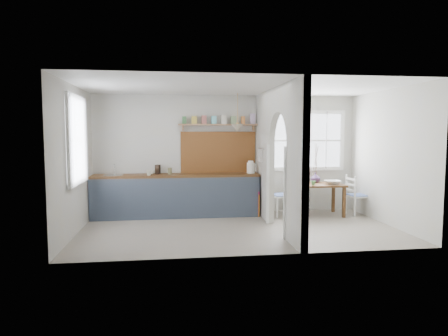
{
  "coord_description": "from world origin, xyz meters",
  "views": [
    {
      "loc": [
        -1.23,
        -7.14,
        1.77
      ],
      "look_at": [
        -0.21,
        0.54,
        1.09
      ],
      "focal_mm": 32.0,
      "sensor_mm": 36.0,
      "label": 1
    }
  ],
  "objects": [
    {
      "name": "chair_left",
      "position": [
        1.1,
        1.09,
        0.45
      ],
      "size": [
        0.48,
        0.48,
        0.9
      ],
      "primitive_type": null,
      "rotation": [
        0.0,
        0.0,
        -1.39
      ],
      "color": "white",
      "rests_on": "floor"
    },
    {
      "name": "towel_magenta",
      "position": [
        0.58,
        0.98,
        0.28
      ],
      "size": [
        0.02,
        0.03,
        0.53
      ],
      "primitive_type": "cube",
      "color": "#B5154F",
      "rests_on": "counter"
    },
    {
      "name": "bowl",
      "position": [
        2.17,
        0.93,
        0.72
      ],
      "size": [
        0.34,
        0.34,
        0.08
      ],
      "primitive_type": "imported",
      "rotation": [
        0.0,
        0.0,
        -0.02
      ],
      "color": "white",
      "rests_on": "dining_table"
    },
    {
      "name": "table_cup",
      "position": [
        1.72,
        0.84,
        0.73
      ],
      "size": [
        0.11,
        0.11,
        0.09
      ],
      "primitive_type": "imported",
      "rotation": [
        0.0,
        0.0,
        -0.2
      ],
      "color": "#4C8D4E",
      "rests_on": "dining_table"
    },
    {
      "name": "kitchen_window",
      "position": [
        -2.87,
        0.0,
        1.65
      ],
      "size": [
        0.1,
        1.16,
        1.5
      ],
      "primitive_type": null,
      "color": "white",
      "rests_on": "walls"
    },
    {
      "name": "backsplash",
      "position": [
        -0.2,
        1.58,
        1.35
      ],
      "size": [
        1.65,
        0.03,
        0.9
      ],
      "primitive_type": "cube",
      "color": "brown",
      "rests_on": "walls"
    },
    {
      "name": "floor",
      "position": [
        0.0,
        0.0,
        0.0
      ],
      "size": [
        5.8,
        3.2,
        0.01
      ],
      "primitive_type": "cube",
      "color": "gray",
      "rests_on": "ground"
    },
    {
      "name": "sink",
      "position": [
        -2.43,
        1.3,
        0.89
      ],
      "size": [
        0.4,
        0.4,
        0.02
      ],
      "primitive_type": "cylinder",
      "color": "#B8B8B8",
      "rests_on": "counter"
    },
    {
      "name": "knife_block",
      "position": [
        -1.52,
        1.43,
        1.0
      ],
      "size": [
        0.12,
        0.14,
        0.2
      ],
      "primitive_type": "cube",
      "rotation": [
        0.0,
        0.0,
        -0.25
      ],
      "color": "black",
      "rests_on": "counter"
    },
    {
      "name": "mug_b",
      "position": [
        -1.65,
        1.41,
        0.94
      ],
      "size": [
        0.14,
        0.14,
        0.08
      ],
      "primitive_type": "imported",
      "rotation": [
        0.0,
        0.0,
        0.42
      ],
      "color": "beige",
      "rests_on": "counter"
    },
    {
      "name": "chair_right",
      "position": [
        2.76,
        0.94,
        0.43
      ],
      "size": [
        0.43,
        0.43,
        0.86
      ],
      "primitive_type": null,
      "rotation": [
        0.0,
        0.0,
        1.66
      ],
      "color": "white",
      "rests_on": "floor"
    },
    {
      "name": "partition",
      "position": [
        0.7,
        0.06,
        1.45
      ],
      "size": [
        0.12,
        3.2,
        2.6
      ],
      "color": "#BABABA",
      "rests_on": "floor"
    },
    {
      "name": "jar",
      "position": [
        -1.27,
        1.32,
        0.97
      ],
      "size": [
        0.1,
        0.1,
        0.14
      ],
      "primitive_type": "cylinder",
      "rotation": [
        0.0,
        0.0,
        0.27
      ],
      "color": "olive",
      "rests_on": "counter"
    },
    {
      "name": "dining_table",
      "position": [
        1.87,
        1.03,
        0.34
      ],
      "size": [
        1.12,
        0.76,
        0.68
      ],
      "primitive_type": null,
      "rotation": [
        0.0,
        0.0,
        -0.03
      ],
      "color": "#4E3114",
      "rests_on": "floor"
    },
    {
      "name": "walls",
      "position": [
        0.0,
        0.0,
        1.3
      ],
      "size": [
        5.81,
        3.21,
        2.6
      ],
      "color": "#BABABA",
      "rests_on": "floor"
    },
    {
      "name": "vase",
      "position": [
        1.92,
        1.26,
        0.79
      ],
      "size": [
        0.26,
        0.26,
        0.22
      ],
      "primitive_type": "imported",
      "rotation": [
        0.0,
        0.0,
        0.28
      ],
      "color": "#482F5D",
      "rests_on": "dining_table"
    },
    {
      "name": "ceiling",
      "position": [
        0.0,
        0.0,
        2.6
      ],
      "size": [
        5.8,
        3.2,
        0.01
      ],
      "primitive_type": "cube",
      "color": "#BABABA",
      "rests_on": "walls"
    },
    {
      "name": "utensil_rail",
      "position": [
        0.61,
        0.9,
        1.45
      ],
      "size": [
        0.02,
        0.5,
        0.02
      ],
      "primitive_type": "cylinder",
      "rotation": [
        1.57,
        0.0,
        0.0
      ],
      "color": "#B8B8B8",
      "rests_on": "partition"
    },
    {
      "name": "plate",
      "position": [
        1.57,
        0.93,
        0.69
      ],
      "size": [
        0.22,
        0.22,
        0.02
      ],
      "primitive_type": "cylinder",
      "rotation": [
        0.0,
        0.0,
        -0.1
      ],
      "color": "black",
      "rests_on": "dining_table"
    },
    {
      "name": "shelf",
      "position": [
        -0.2,
        1.49,
        2.01
      ],
      "size": [
        1.75,
        0.2,
        0.21
      ],
      "color": "#AC7A50",
      "rests_on": "walls"
    },
    {
      "name": "nook_window",
      "position": [
        1.8,
        1.56,
        1.6
      ],
      "size": [
        1.76,
        0.1,
        1.3
      ],
      "primitive_type": null,
      "color": "white",
      "rests_on": "walls"
    },
    {
      "name": "kettle",
      "position": [
        0.47,
        1.31,
        1.04
      ],
      "size": [
        0.24,
        0.19,
        0.27
      ],
      "primitive_type": null,
      "rotation": [
        0.0,
        0.0,
        -0.05
      ],
      "color": "white",
      "rests_on": "counter"
    },
    {
      "name": "mug_a",
      "position": [
        -1.7,
        1.15,
        0.95
      ],
      "size": [
        0.14,
        0.14,
        0.11
      ],
      "primitive_type": "imported",
      "rotation": [
        0.0,
        0.0,
        -0.22
      ],
      "color": "beige",
      "rests_on": "counter"
    },
    {
      "name": "counter",
      "position": [
        -1.13,
        1.33,
        0.46
      ],
      "size": [
        3.5,
        0.6,
        0.9
      ],
      "color": "#4E3114",
      "rests_on": "floor"
    },
    {
      "name": "towel_orange",
      "position": [
        0.58,
        0.96,
        0.25
      ],
      "size": [
        0.02,
        0.03,
        0.47
      ],
      "primitive_type": "cube",
      "color": "orange",
      "rests_on": "counter"
    },
    {
      "name": "pendant_lamp",
      "position": [
        0.15,
        1.15,
        1.88
      ],
      "size": [
        0.26,
        0.26,
        0.16
      ],
      "primitive_type": "cone",
      "color": "beige",
      "rests_on": "ceiling"
    }
  ]
}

